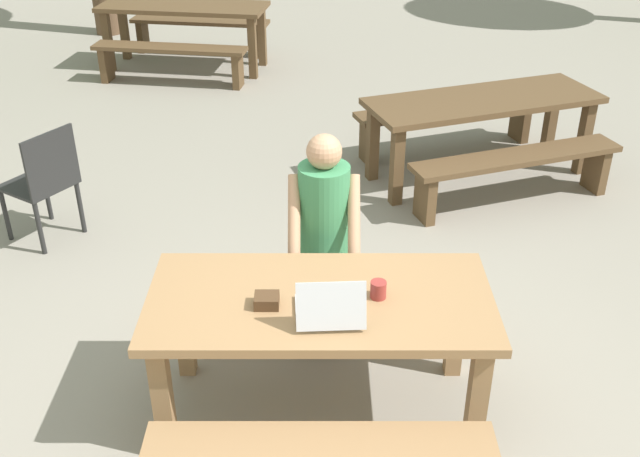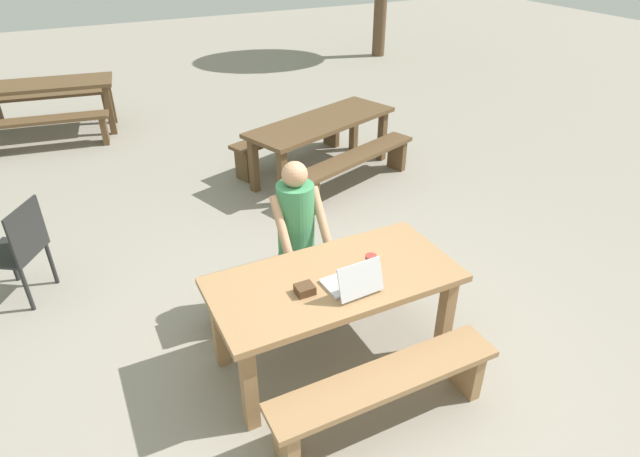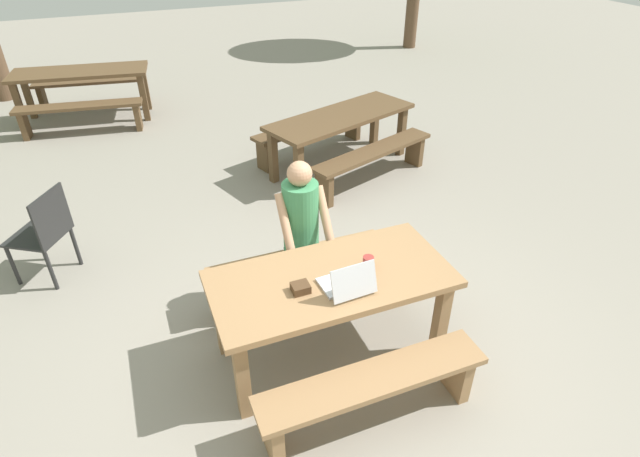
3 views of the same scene
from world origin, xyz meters
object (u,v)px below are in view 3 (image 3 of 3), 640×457
at_px(picnic_table_front, 331,289).
at_px(small_pouch, 301,288).
at_px(picnic_table_rear, 81,78).
at_px(laptop, 348,282).
at_px(coffee_mug, 368,262).
at_px(picnic_table_mid, 341,123).
at_px(person_seated, 302,226).
at_px(plastic_chair, 45,233).

height_order(picnic_table_front, small_pouch, small_pouch).
relative_size(picnic_table_front, picnic_table_rear, 0.84).
relative_size(laptop, coffee_mug, 3.78).
bearing_deg(picnic_table_front, coffee_mug, 0.52).
relative_size(picnic_table_front, coffee_mug, 19.22).
height_order(small_pouch, picnic_table_mid, small_pouch).
bearing_deg(laptop, picnic_table_mid, -116.16).
height_order(laptop, picnic_table_mid, laptop).
height_order(person_seated, plastic_chair, person_seated).
distance_m(picnic_table_front, coffee_mug, 0.33).
xyz_separation_m(small_pouch, person_seated, (0.28, 0.73, -0.01)).
relative_size(laptop, small_pouch, 2.83).
bearing_deg(person_seated, laptop, -88.34).
xyz_separation_m(picnic_table_front, picnic_table_rear, (-1.63, 6.01, 0.02)).
relative_size(coffee_mug, picnic_table_mid, 0.04).
height_order(laptop, coffee_mug, laptop).
bearing_deg(picnic_table_mid, picnic_table_rear, 115.17).
xyz_separation_m(picnic_table_front, laptop, (0.05, -0.17, 0.17)).
bearing_deg(picnic_table_front, plastic_chair, 137.50).
distance_m(laptop, picnic_table_mid, 3.39).
distance_m(laptop, small_pouch, 0.32).
relative_size(coffee_mug, picnic_table_rear, 0.04).
bearing_deg(laptop, picnic_table_rear, -77.76).
bearing_deg(picnic_table_rear, coffee_mug, -63.65).
height_order(laptop, picnic_table_rear, laptop).
distance_m(small_pouch, picnic_table_rear, 6.23).
bearing_deg(coffee_mug, person_seated, 112.03).
xyz_separation_m(laptop, small_pouch, (-0.31, 0.10, -0.03)).
xyz_separation_m(coffee_mug, picnic_table_rear, (-1.92, 6.00, -0.14)).
distance_m(small_pouch, picnic_table_mid, 3.44).
height_order(plastic_chair, picnic_table_mid, plastic_chair).
height_order(laptop, small_pouch, laptop).
xyz_separation_m(plastic_chair, picnic_table_mid, (3.39, 1.10, 0.13)).
bearing_deg(picnic_table_rear, small_pouch, -68.66).
relative_size(picnic_table_mid, picnic_table_rear, 1.02).
bearing_deg(plastic_chair, picnic_table_front, 80.28).
xyz_separation_m(plastic_chair, picnic_table_rear, (0.37, 4.17, 0.18)).
relative_size(picnic_table_front, plastic_chair, 1.95).
height_order(picnic_table_front, laptop, laptop).
bearing_deg(person_seated, picnic_table_front, -91.97).
xyz_separation_m(small_pouch, coffee_mug, (0.55, 0.08, 0.01)).
distance_m(laptop, plastic_chair, 2.89).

